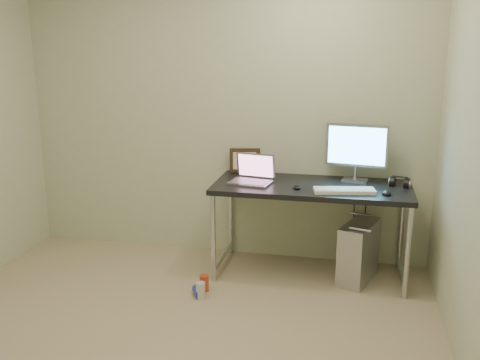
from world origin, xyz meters
name	(u,v)px	position (x,y,z in m)	size (l,w,h in m)	color
floor	(155,359)	(0.00, 0.00, 0.00)	(3.50, 3.50, 0.00)	tan
wall_back	(223,113)	(0.00, 1.75, 1.25)	(3.50, 0.02, 2.50)	beige
desk	(311,195)	(0.79, 1.42, 0.67)	(1.53, 0.67, 0.75)	black
tower_computer	(359,252)	(1.18, 1.38, 0.24)	(0.33, 0.49, 0.50)	#B3B3B8
cable_a	(354,219)	(1.13, 1.70, 0.40)	(0.01, 0.01, 0.70)	black
cable_b	(364,223)	(1.22, 1.68, 0.38)	(0.01, 0.01, 0.72)	black
can_red	(204,283)	(0.04, 0.93, 0.06)	(0.07, 0.07, 0.13)	#C24121
can_white	(201,290)	(0.05, 0.81, 0.06)	(0.07, 0.07, 0.12)	silver
can_blue	(198,292)	(0.02, 0.84, 0.03)	(0.07, 0.07, 0.12)	#2137BF
laptop	(252,176)	(0.32, 1.40, 0.80)	(0.36, 0.31, 0.22)	#A2A1A7
monitor	(356,148)	(1.12, 1.61, 1.02)	(0.49, 0.17, 0.46)	#A2A1A7
keyboard	(344,191)	(1.05, 1.25, 0.76)	(0.45, 0.15, 0.03)	white
mouse_right	(387,192)	(1.35, 1.26, 0.77)	(0.07, 0.10, 0.04)	black
mouse_left	(297,186)	(0.69, 1.29, 0.77)	(0.06, 0.10, 0.03)	black
headphones	(400,183)	(1.46, 1.51, 0.78)	(0.17, 0.10, 0.10)	black
picture_frame	(245,160)	(0.20, 1.71, 0.85)	(0.26, 0.03, 0.21)	black
webcam	(269,166)	(0.41, 1.65, 0.83)	(0.04, 0.04, 0.11)	silver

